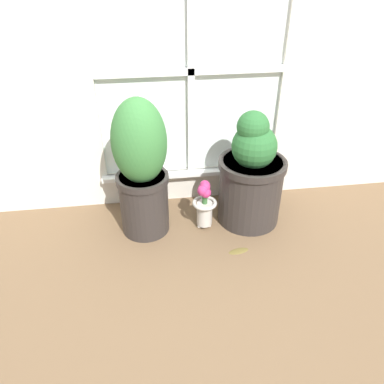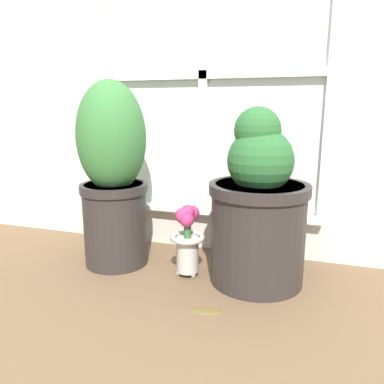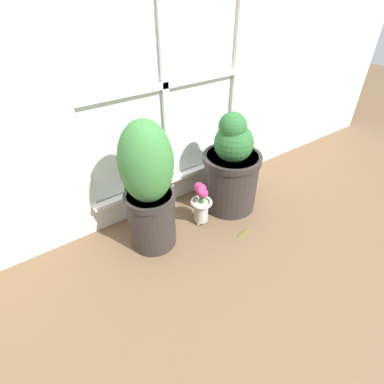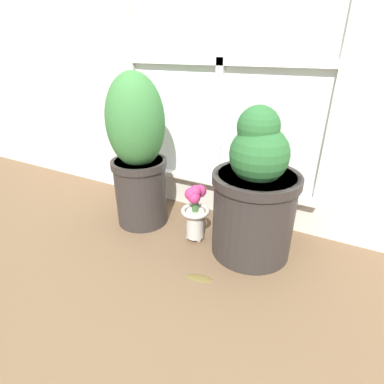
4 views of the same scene
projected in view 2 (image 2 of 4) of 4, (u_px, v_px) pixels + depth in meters
ground_plane at (158, 300)px, 1.29m from camera, size 10.00×10.00×0.00m
potted_plant_left at (113, 174)px, 1.52m from camera, size 0.28×0.28×0.76m
potted_plant_right at (258, 209)px, 1.38m from camera, size 0.37×0.37×0.65m
flower_vase at (187, 237)px, 1.45m from camera, size 0.14×0.14×0.29m
fallen_leaf at (206, 310)px, 1.22m from camera, size 0.12×0.06×0.01m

